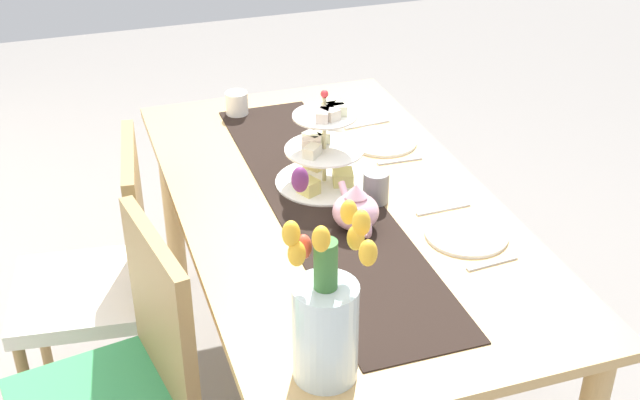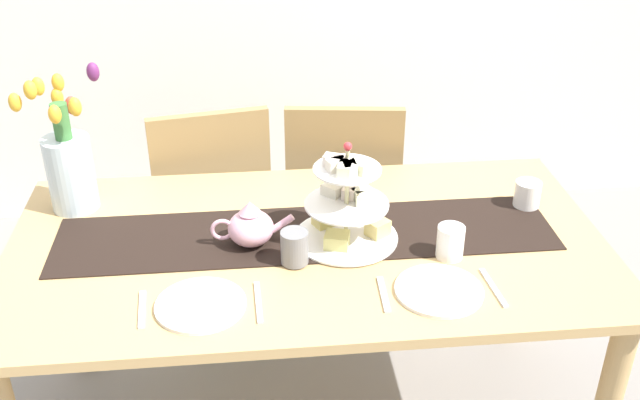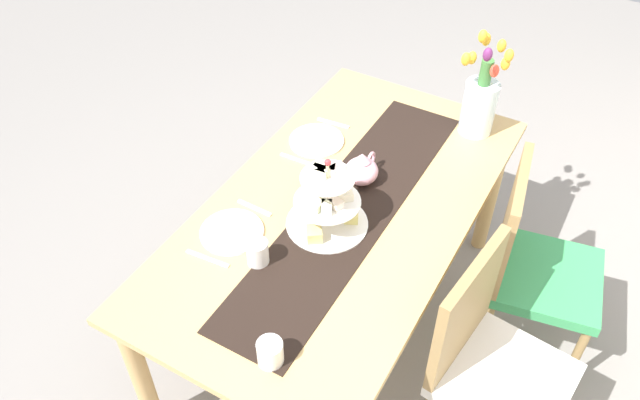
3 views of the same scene
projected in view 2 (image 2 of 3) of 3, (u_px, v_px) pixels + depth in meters
name	position (u px, v px, depth m)	size (l,w,h in m)	color
dining_table	(308.00, 270.00, 2.17)	(1.72, 0.92, 0.74)	tan
chair_left	(211.00, 201.00, 2.80)	(0.49, 0.49, 0.91)	olive
chair_right	(343.00, 195.00, 2.85)	(0.47, 0.47, 0.91)	olive
table_runner	(306.00, 234.00, 2.15)	(1.45, 0.31, 0.00)	black
tiered_cake_stand	(347.00, 207.00, 2.08)	(0.30, 0.30, 0.30)	beige
teapot	(250.00, 227.00, 2.08)	(0.24, 0.13, 0.14)	#E5A8BC
tulip_vase	(69.00, 162.00, 2.22)	(0.25, 0.18, 0.46)	silver
cream_jug	(527.00, 194.00, 2.28)	(0.08, 0.08, 0.09)	white
dinner_plate_left	(201.00, 305.00, 1.85)	(0.23, 0.23, 0.01)	white
fork_left	(142.00, 309.00, 1.84)	(0.02, 0.15, 0.01)	silver
knife_left	(258.00, 302.00, 1.86)	(0.01, 0.17, 0.01)	silver
dinner_plate_right	(439.00, 290.00, 1.90)	(0.23, 0.23, 0.01)	white
fork_right	(384.00, 294.00, 1.89)	(0.02, 0.15, 0.01)	silver
knife_right	(493.00, 288.00, 1.92)	(0.01, 0.17, 0.01)	silver
mug_grey	(295.00, 247.00, 2.00)	(0.08, 0.08, 0.10)	slate
mug_white_text	(450.00, 242.00, 2.03)	(0.08, 0.08, 0.10)	white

